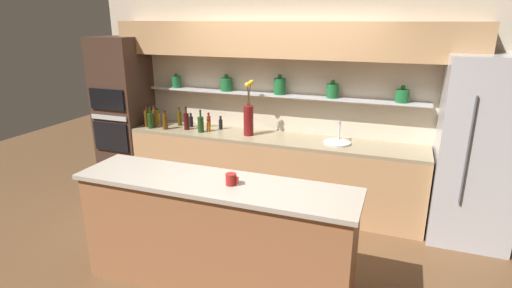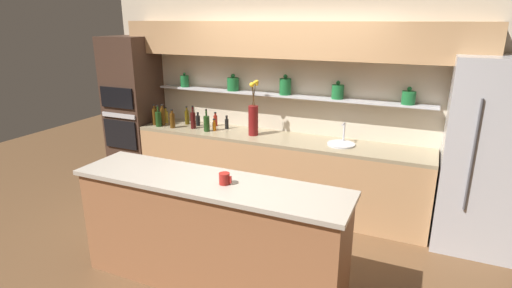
{
  "view_description": "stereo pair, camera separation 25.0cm",
  "coord_description": "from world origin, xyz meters",
  "px_view_note": "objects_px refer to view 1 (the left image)",
  "views": [
    {
      "loc": [
        1.41,
        -3.31,
        2.33
      ],
      "look_at": [
        0.05,
        0.36,
        1.1
      ],
      "focal_mm": 28.0,
      "sensor_mm": 36.0,
      "label": 1
    },
    {
      "loc": [
        1.65,
        -3.21,
        2.33
      ],
      "look_at": [
        0.05,
        0.36,
        1.1
      ],
      "focal_mm": 28.0,
      "sensor_mm": 36.0,
      "label": 2
    }
  ],
  "objects_px": {
    "refrigerator": "(477,152)",
    "bottle_sauce_10": "(208,126)",
    "oven_tower": "(124,113)",
    "bottle_sauce_8": "(209,121)",
    "bottle_oil_0": "(158,118)",
    "bottle_oil_4": "(180,118)",
    "bottle_spirit_3": "(165,122)",
    "bottle_sauce_11": "(191,121)",
    "flower_vase": "(249,117)",
    "bottle_wine_2": "(187,121)",
    "coffee_mug": "(231,179)",
    "bottle_spirit_6": "(147,118)",
    "bottle_wine_9": "(151,120)",
    "sink_fixture": "(337,141)",
    "bottle_wine_1": "(201,124)",
    "bottle_spirit_7": "(155,118)",
    "bottle_sauce_5": "(221,124)"
  },
  "relations": [
    {
      "from": "bottle_wine_9",
      "to": "bottle_sauce_11",
      "type": "xyz_separation_m",
      "value": [
        0.47,
        0.25,
        -0.03
      ]
    },
    {
      "from": "oven_tower",
      "to": "bottle_sauce_8",
      "type": "xyz_separation_m",
      "value": [
        1.25,
        0.17,
        -0.05
      ]
    },
    {
      "from": "bottle_sauce_8",
      "to": "flower_vase",
      "type": "bearing_deg",
      "value": -17.15
    },
    {
      "from": "refrigerator",
      "to": "bottle_wine_9",
      "type": "bearing_deg",
      "value": -178.12
    },
    {
      "from": "oven_tower",
      "to": "bottle_wine_1",
      "type": "relative_size",
      "value": 7.14
    },
    {
      "from": "oven_tower",
      "to": "bottle_spirit_3",
      "type": "relative_size",
      "value": 8.25
    },
    {
      "from": "bottle_wine_1",
      "to": "bottle_wine_9",
      "type": "xyz_separation_m",
      "value": [
        -0.73,
        -0.05,
        -0.0
      ]
    },
    {
      "from": "bottle_spirit_3",
      "to": "bottle_sauce_10",
      "type": "distance_m",
      "value": 0.6
    },
    {
      "from": "oven_tower",
      "to": "bottle_sauce_8",
      "type": "height_order",
      "value": "oven_tower"
    },
    {
      "from": "refrigerator",
      "to": "bottle_sauce_10",
      "type": "height_order",
      "value": "refrigerator"
    },
    {
      "from": "refrigerator",
      "to": "sink_fixture",
      "type": "distance_m",
      "value": 1.46
    },
    {
      "from": "bottle_wine_2",
      "to": "bottle_spirit_3",
      "type": "xyz_separation_m",
      "value": [
        -0.27,
        -0.09,
        -0.01
      ]
    },
    {
      "from": "refrigerator",
      "to": "bottle_sauce_8",
      "type": "relative_size",
      "value": 10.4
    },
    {
      "from": "bottle_oil_0",
      "to": "bottle_sauce_8",
      "type": "xyz_separation_m",
      "value": [
        0.72,
        0.13,
        -0.01
      ]
    },
    {
      "from": "bottle_oil_0",
      "to": "bottle_spirit_7",
      "type": "xyz_separation_m",
      "value": [
        0.03,
        -0.12,
        0.04
      ]
    },
    {
      "from": "flower_vase",
      "to": "bottle_oil_4",
      "type": "relative_size",
      "value": 2.74
    },
    {
      "from": "bottle_oil_0",
      "to": "bottle_sauce_5",
      "type": "distance_m",
      "value": 0.94
    },
    {
      "from": "refrigerator",
      "to": "oven_tower",
      "type": "height_order",
      "value": "oven_tower"
    },
    {
      "from": "flower_vase",
      "to": "bottle_wine_2",
      "type": "xyz_separation_m",
      "value": [
        -0.87,
        -0.03,
        -0.12
      ]
    },
    {
      "from": "bottle_sauce_10",
      "to": "bottle_spirit_6",
      "type": "bearing_deg",
      "value": -175.62
    },
    {
      "from": "bottle_spirit_3",
      "to": "coffee_mug",
      "type": "relative_size",
      "value": 2.31
    },
    {
      "from": "oven_tower",
      "to": "bottle_oil_4",
      "type": "bearing_deg",
      "value": 6.08
    },
    {
      "from": "refrigerator",
      "to": "bottle_sauce_11",
      "type": "relative_size",
      "value": 10.63
    },
    {
      "from": "oven_tower",
      "to": "bottle_wine_9",
      "type": "distance_m",
      "value": 0.58
    },
    {
      "from": "oven_tower",
      "to": "bottle_sauce_10",
      "type": "distance_m",
      "value": 1.36
    },
    {
      "from": "bottle_wine_1",
      "to": "bottle_sauce_10",
      "type": "xyz_separation_m",
      "value": [
        0.08,
        0.06,
        -0.04
      ]
    },
    {
      "from": "refrigerator",
      "to": "bottle_wine_9",
      "type": "distance_m",
      "value": 3.93
    },
    {
      "from": "bottle_sauce_5",
      "to": "bottle_wine_9",
      "type": "height_order",
      "value": "bottle_wine_9"
    },
    {
      "from": "oven_tower",
      "to": "coffee_mug",
      "type": "height_order",
      "value": "oven_tower"
    },
    {
      "from": "bottle_wine_1",
      "to": "bottle_spirit_3",
      "type": "distance_m",
      "value": 0.51
    },
    {
      "from": "bottle_spirit_7",
      "to": "bottle_sauce_8",
      "type": "height_order",
      "value": "bottle_spirit_7"
    },
    {
      "from": "bottle_oil_0",
      "to": "bottle_sauce_10",
      "type": "relative_size",
      "value": 1.41
    },
    {
      "from": "coffee_mug",
      "to": "sink_fixture",
      "type": "bearing_deg",
      "value": 71.96
    },
    {
      "from": "bottle_sauce_10",
      "to": "bottle_wine_9",
      "type": "bearing_deg",
      "value": -171.95
    },
    {
      "from": "bottle_spirit_3",
      "to": "bottle_spirit_6",
      "type": "bearing_deg",
      "value": 174.35
    },
    {
      "from": "oven_tower",
      "to": "bottle_oil_0",
      "type": "xyz_separation_m",
      "value": [
        0.53,
        0.04,
        -0.04
      ]
    },
    {
      "from": "bottle_spirit_6",
      "to": "bottle_sauce_8",
      "type": "bearing_deg",
      "value": 20.44
    },
    {
      "from": "oven_tower",
      "to": "sink_fixture",
      "type": "height_order",
      "value": "oven_tower"
    },
    {
      "from": "oven_tower",
      "to": "flower_vase",
      "type": "height_order",
      "value": "oven_tower"
    },
    {
      "from": "bottle_oil_0",
      "to": "bottle_oil_4",
      "type": "xyz_separation_m",
      "value": [
        0.32,
        0.05,
        0.01
      ]
    },
    {
      "from": "refrigerator",
      "to": "sink_fixture",
      "type": "relative_size",
      "value": 6.19
    },
    {
      "from": "bottle_spirit_3",
      "to": "bottle_sauce_11",
      "type": "bearing_deg",
      "value": 42.75
    },
    {
      "from": "refrigerator",
      "to": "bottle_spirit_3",
      "type": "height_order",
      "value": "refrigerator"
    },
    {
      "from": "bottle_oil_0",
      "to": "bottle_sauce_10",
      "type": "distance_m",
      "value": 0.84
    },
    {
      "from": "bottle_oil_0",
      "to": "bottle_sauce_11",
      "type": "height_order",
      "value": "bottle_oil_0"
    },
    {
      "from": "sink_fixture",
      "to": "bottle_wine_1",
      "type": "xyz_separation_m",
      "value": [
        -1.74,
        -0.12,
        0.08
      ]
    },
    {
      "from": "flower_vase",
      "to": "bottle_spirit_7",
      "type": "relative_size",
      "value": 2.4
    },
    {
      "from": "bottle_oil_0",
      "to": "bottle_wine_2",
      "type": "distance_m",
      "value": 0.53
    },
    {
      "from": "refrigerator",
      "to": "bottle_sauce_10",
      "type": "relative_size",
      "value": 12.48
    },
    {
      "from": "bottle_wine_2",
      "to": "bottle_oil_4",
      "type": "distance_m",
      "value": 0.25
    }
  ]
}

